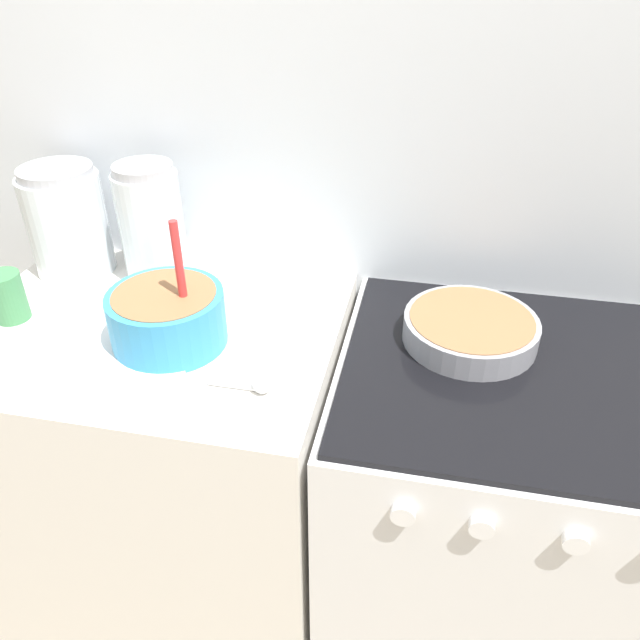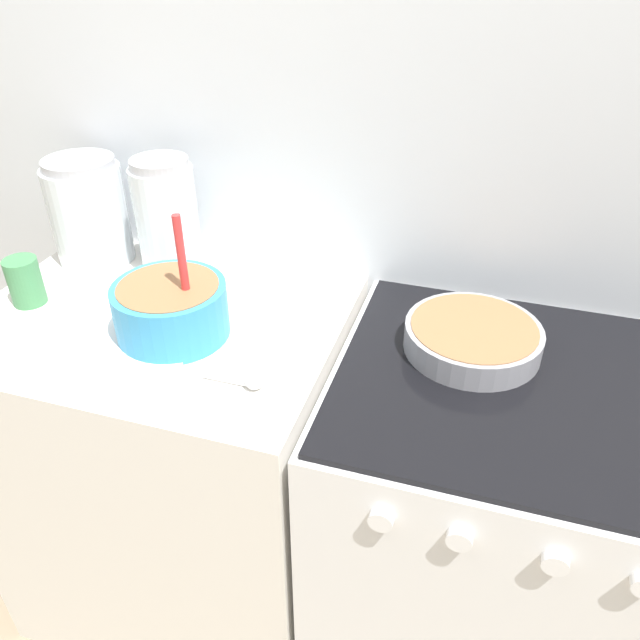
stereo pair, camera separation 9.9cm
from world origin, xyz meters
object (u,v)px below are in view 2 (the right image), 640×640
at_px(storage_jar_middle, 168,225).
at_px(baking_pan, 473,337).
at_px(stove, 487,543).
at_px(mixing_bowl, 171,307).
at_px(tin_can, 25,281).
at_px(storage_jar_left, 90,218).

bearing_deg(storage_jar_middle, baking_pan, -9.36).
xyz_separation_m(stove, mixing_bowl, (-0.68, -0.05, 0.52)).
bearing_deg(stove, storage_jar_middle, 166.63).
height_order(stove, tin_can, tin_can).
relative_size(stove, baking_pan, 3.48).
height_order(baking_pan, storage_jar_middle, storage_jar_middle).
bearing_deg(baking_pan, storage_jar_left, 172.75).
xyz_separation_m(storage_jar_middle, tin_can, (-0.23, -0.22, -0.06)).
relative_size(mixing_bowl, storage_jar_left, 1.06).
relative_size(mixing_bowl, storage_jar_middle, 0.97).
bearing_deg(storage_jar_left, mixing_bowl, -35.18).
bearing_deg(storage_jar_middle, storage_jar_left, -180.00).
distance_m(mixing_bowl, baking_pan, 0.59).
xyz_separation_m(mixing_bowl, storage_jar_middle, (-0.13, 0.24, 0.05)).
distance_m(mixing_bowl, storage_jar_middle, 0.27).
distance_m(stove, tin_can, 1.15).
distance_m(baking_pan, storage_jar_left, 0.92).
relative_size(stove, storage_jar_left, 3.65).
xyz_separation_m(stove, baking_pan, (-0.10, 0.08, 0.48)).
height_order(stove, mixing_bowl, mixing_bowl).
xyz_separation_m(baking_pan, storage_jar_left, (-0.91, 0.12, 0.08)).
height_order(baking_pan, storage_jar_left, storage_jar_left).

